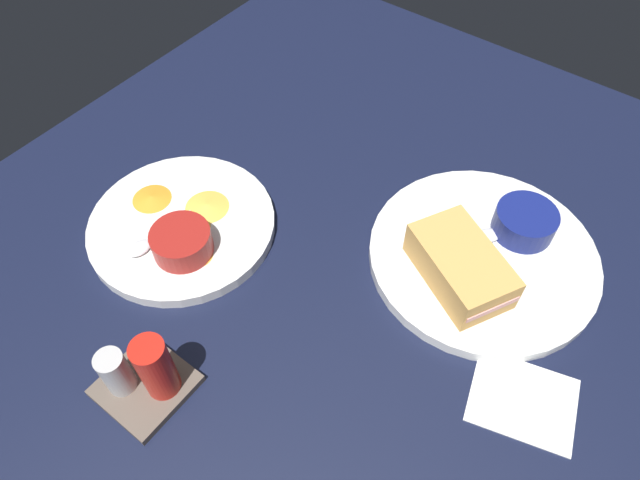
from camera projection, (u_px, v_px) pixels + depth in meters
The scene contains 11 objects.
ground_plane at pixel (371, 288), 72.04cm from camera, with size 110.00×110.00×3.00cm, color black.
plate_sandwich_main at pixel (483, 256), 72.19cm from camera, with size 28.58×28.58×1.60cm, color silver.
sandwich_half_near at pixel (460, 266), 67.40cm from camera, with size 15.05×12.86×4.80cm.
ramekin_dark_sauce at pixel (525, 221), 72.28cm from camera, with size 7.78×7.78×3.39cm.
spoon_by_dark_ramekin at pixel (479, 237), 72.56cm from camera, with size 7.36×8.60×0.80cm.
plate_chips_companion at pixel (182, 225), 75.25cm from camera, with size 24.27×24.27×1.60cm, color silver.
ramekin_light_gravy at pixel (181, 241), 70.38cm from camera, with size 7.48×7.48×3.32cm.
spoon_by_gravy_ramekin at pixel (148, 242), 72.09cm from camera, with size 2.64×9.96×0.80cm.
plantain_chip_scatter at pixel (186, 222), 74.14cm from camera, with size 17.46×13.59×0.60cm.
condiment_caddy at pixel (144, 375), 59.66cm from camera, with size 9.00×9.00×9.50cm.
paper_napkin_folded at pixel (523, 400), 61.35cm from camera, with size 11.00×9.00×0.40cm, color white.
Camera 1 is at (-18.46, 35.24, 59.20)cm, focal length 32.24 mm.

